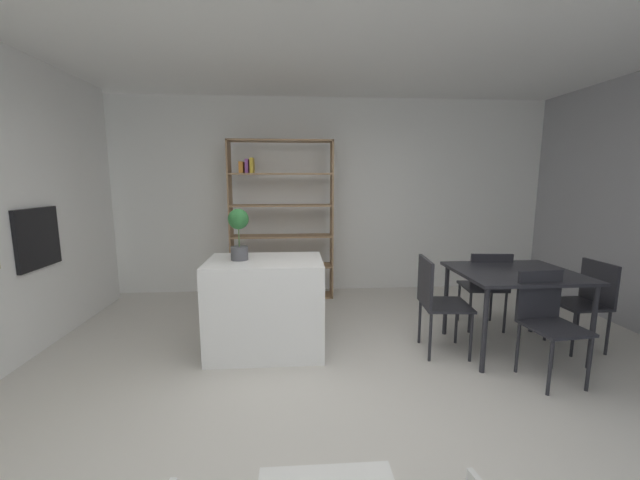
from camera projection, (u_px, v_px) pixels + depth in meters
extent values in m
plane|color=beige|center=(337.00, 396.00, 2.92)|extent=(9.49, 9.49, 0.00)
cube|color=white|center=(315.00, 197.00, 5.57)|extent=(6.90, 0.06, 2.79)
cube|color=black|center=(38.00, 238.00, 3.60)|extent=(0.04, 0.60, 0.57)
cylinder|color=#B7BABC|center=(31.00, 213.00, 3.56)|extent=(0.02, 0.48, 0.02)
cube|color=white|center=(266.00, 305.00, 3.65)|extent=(1.08, 0.73, 0.90)
cylinder|color=#4C4C51|center=(239.00, 253.00, 3.56)|extent=(0.16, 0.16, 0.13)
cylinder|color=#476633|center=(239.00, 237.00, 3.54)|extent=(0.01, 0.01, 0.19)
sphere|color=#2A6832|center=(238.00, 219.00, 3.51)|extent=(0.19, 0.19, 0.19)
cube|color=#997551|center=(231.00, 221.00, 5.17)|extent=(0.02, 0.31, 2.17)
cube|color=#997551|center=(332.00, 220.00, 5.27)|extent=(0.02, 0.31, 2.17)
cube|color=#997551|center=(280.00, 141.00, 5.05)|extent=(1.41, 0.31, 0.02)
cube|color=#997551|center=(283.00, 296.00, 5.39)|extent=(1.41, 0.31, 0.02)
cube|color=#997551|center=(282.00, 266.00, 5.32)|extent=(1.36, 0.31, 0.02)
cube|color=#997551|center=(282.00, 236.00, 5.25)|extent=(1.36, 0.31, 0.02)
cube|color=#997551|center=(281.00, 205.00, 5.19)|extent=(1.36, 0.31, 0.02)
cube|color=#997551|center=(281.00, 174.00, 5.12)|extent=(1.36, 0.31, 0.02)
cube|color=red|center=(242.00, 291.00, 5.34)|extent=(0.06, 0.25, 0.15)
cube|color=silver|center=(248.00, 288.00, 5.34)|extent=(0.05, 0.25, 0.22)
cube|color=#38383D|center=(252.00, 287.00, 5.34)|extent=(0.03, 0.25, 0.24)
cube|color=orange|center=(256.00, 289.00, 5.35)|extent=(0.06, 0.25, 0.18)
cube|color=orange|center=(242.00, 167.00, 5.07)|extent=(0.05, 0.25, 0.15)
cube|color=#8E4793|center=(247.00, 166.00, 5.07)|extent=(0.04, 0.25, 0.18)
cube|color=gold|center=(252.00, 166.00, 5.08)|extent=(0.04, 0.25, 0.20)
cube|color=#232328|center=(515.00, 273.00, 3.60)|extent=(1.09, 0.95, 0.03)
cylinder|color=#232328|center=(485.00, 330.00, 3.22)|extent=(0.04, 0.04, 0.76)
cylinder|color=#232328|center=(593.00, 327.00, 3.29)|extent=(0.04, 0.04, 0.76)
cylinder|color=#232328|center=(446.00, 300.00, 4.03)|extent=(0.04, 0.04, 0.76)
cylinder|color=#232328|center=(533.00, 298.00, 4.10)|extent=(0.04, 0.04, 0.76)
cube|color=#232328|center=(555.00, 328.00, 3.06)|extent=(0.45, 0.46, 0.03)
cube|color=#232328|center=(539.00, 294.00, 3.22)|extent=(0.41, 0.07, 0.41)
cylinder|color=#232328|center=(550.00, 368.00, 2.90)|extent=(0.03, 0.03, 0.45)
cylinder|color=#232328|center=(589.00, 364.00, 2.96)|extent=(0.03, 0.03, 0.45)
cylinder|color=#232328|center=(518.00, 347.00, 3.25)|extent=(0.03, 0.03, 0.45)
cylinder|color=#232328|center=(553.00, 344.00, 3.31)|extent=(0.03, 0.03, 0.45)
cube|color=#232328|center=(578.00, 304.00, 3.70)|extent=(0.42, 0.44, 0.03)
cube|color=#232328|center=(599.00, 282.00, 3.68)|extent=(0.04, 0.43, 0.40)
cylinder|color=#232328|center=(546.00, 320.00, 3.90)|extent=(0.03, 0.03, 0.43)
cylinder|color=#232328|center=(573.00, 335.00, 3.54)|extent=(0.03, 0.03, 0.43)
cylinder|color=#232328|center=(578.00, 319.00, 3.93)|extent=(0.03, 0.03, 0.43)
cylinder|color=#232328|center=(608.00, 333.00, 3.57)|extent=(0.03, 0.03, 0.43)
cube|color=#232328|center=(482.00, 287.00, 4.23)|extent=(0.47, 0.46, 0.03)
cube|color=#232328|center=(491.00, 272.00, 4.01)|extent=(0.44, 0.07, 0.40)
cylinder|color=#232328|center=(491.00, 302.00, 4.44)|extent=(0.03, 0.03, 0.45)
cylinder|color=#232328|center=(459.00, 302.00, 4.45)|extent=(0.03, 0.03, 0.45)
cylinder|color=#232328|center=(505.00, 313.00, 4.09)|extent=(0.03, 0.03, 0.45)
cylinder|color=#232328|center=(470.00, 312.00, 4.10)|extent=(0.03, 0.03, 0.45)
cube|color=#232328|center=(445.00, 305.00, 3.60)|extent=(0.47, 0.49, 0.03)
cube|color=#232328|center=(425.00, 281.00, 3.57)|extent=(0.07, 0.45, 0.43)
cylinder|color=#232328|center=(471.00, 337.00, 3.44)|extent=(0.03, 0.03, 0.46)
cylinder|color=#232328|center=(456.00, 321.00, 3.83)|extent=(0.03, 0.03, 0.46)
cylinder|color=#232328|center=(430.00, 337.00, 3.45)|extent=(0.03, 0.03, 0.46)
cylinder|color=#232328|center=(420.00, 321.00, 3.84)|extent=(0.03, 0.03, 0.46)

